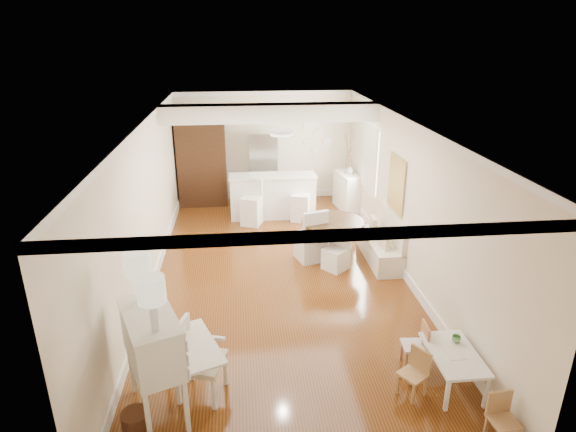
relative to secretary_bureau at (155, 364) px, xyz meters
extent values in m
plane|color=brown|center=(1.70, 3.15, -0.66)|extent=(9.00, 9.00, 0.00)
cube|color=white|center=(1.70, 3.15, 2.14)|extent=(4.50, 9.00, 0.04)
cube|color=#F2E6CD|center=(1.70, 7.65, 0.74)|extent=(4.50, 0.04, 2.80)
cube|color=#F2E6CD|center=(1.70, -1.35, 0.74)|extent=(4.50, 0.04, 2.80)
cube|color=#F2E6CD|center=(-0.55, 3.15, 0.74)|extent=(0.04, 9.00, 2.80)
cube|color=#F2E6CD|center=(3.95, 3.15, 0.74)|extent=(0.04, 9.00, 2.80)
cube|color=white|center=(1.70, 5.35, 1.96)|extent=(4.50, 0.45, 0.36)
cube|color=tan|center=(3.92, 3.65, 0.89)|extent=(0.04, 0.84, 1.04)
cube|color=white|center=(3.93, 5.55, 0.89)|extent=(0.04, 1.10, 1.40)
cylinder|color=#381E11|center=(0.50, 7.63, 1.19)|extent=(0.30, 0.03, 0.30)
cylinder|color=white|center=(1.70, 2.65, 2.09)|extent=(0.36, 0.36, 0.08)
cube|color=white|center=(0.00, 0.00, 0.00)|extent=(1.35, 1.36, 1.33)
cube|color=white|center=(0.49, 0.23, -0.17)|extent=(0.71, 0.71, 0.99)
cylinder|color=#4E2C18|center=(-0.20, -0.36, -0.51)|extent=(0.33, 0.33, 0.31)
cube|color=white|center=(3.60, 0.08, -0.43)|extent=(0.58, 0.96, 0.48)
cube|color=tan|center=(3.05, -0.05, -0.36)|extent=(0.41, 0.41, 0.62)
cube|color=tan|center=(3.25, 0.50, -0.35)|extent=(0.33, 0.33, 0.64)
cube|color=#AE7E4F|center=(3.76, -0.86, -0.37)|extent=(0.31, 0.31, 0.59)
cube|color=silver|center=(3.69, 3.65, -0.17)|extent=(0.52, 1.60, 0.98)
cylinder|color=#452B16|center=(2.77, 3.76, -0.25)|extent=(1.37, 1.37, 0.82)
cube|color=white|center=(2.77, 3.36, -0.25)|extent=(0.56, 0.56, 0.82)
cube|color=white|center=(2.36, 3.84, -0.13)|extent=(0.63, 0.65, 1.06)
cube|color=white|center=(1.80, 6.25, -0.15)|extent=(2.05, 0.65, 1.03)
cube|color=white|center=(1.27, 5.77, -0.13)|extent=(0.55, 0.55, 1.06)
cube|color=white|center=(2.43, 5.92, -0.15)|extent=(0.51, 0.51, 1.03)
cube|color=#381E11|center=(0.10, 7.33, 0.49)|extent=(1.20, 0.60, 2.30)
imported|color=silver|center=(2.00, 7.30, 0.24)|extent=(0.75, 0.65, 1.80)
cube|color=white|center=(3.70, 6.60, -0.21)|extent=(0.58, 1.01, 0.91)
imported|color=#62A560|center=(3.72, 0.29, -0.14)|extent=(0.12, 0.12, 0.09)
imported|color=silver|center=(3.74, 6.60, 0.34)|extent=(0.21, 0.21, 0.20)
camera|label=1|loc=(1.05, -4.62, 3.53)|focal=30.00mm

